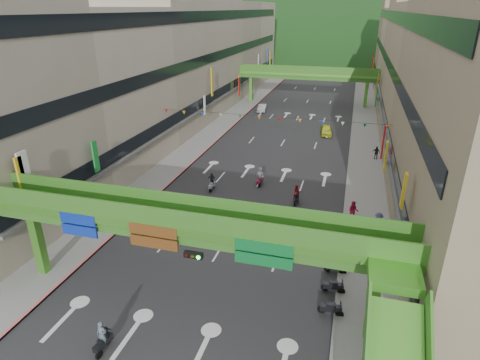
{
  "coord_description": "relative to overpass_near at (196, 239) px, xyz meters",
  "views": [
    {
      "loc": [
        8.71,
        -12.86,
        17.34
      ],
      "look_at": [
        0.0,
        18.0,
        3.5
      ],
      "focal_mm": 30.0,
      "sensor_mm": 36.0,
      "label": 1
    }
  ],
  "objects": [
    {
      "name": "scooter_rider_mid",
      "position": [
        3.62,
        16.41,
        -4.2
      ],
      "size": [
        0.89,
        1.59,
        1.97
      ],
      "color": "black",
      "rests_on": "ground"
    },
    {
      "name": "scooter_rider_left",
      "position": [
        -5.19,
        17.11,
        -4.24
      ],
      "size": [
        0.95,
        1.6,
        1.94
      ],
      "color": "#9D9FA5",
      "rests_on": "ground"
    },
    {
      "name": "overpass_far",
      "position": [
        -0.93,
        59.62,
        0.2
      ],
      "size": [
        28.0,
        2.2,
        7.1
      ],
      "color": "#4C9E2D",
      "rests_on": "ground"
    },
    {
      "name": "curb_left",
      "position": [
        -10.03,
        44.62,
        -5.12
      ],
      "size": [
        0.2,
        140.0,
        0.18
      ],
      "primitive_type": "cube",
      "color": "#CC5959",
      "rests_on": "ground"
    },
    {
      "name": "sidewalk_left",
      "position": [
        -11.93,
        44.62,
        -5.13
      ],
      "size": [
        4.0,
        140.0,
        0.15
      ],
      "primitive_type": "cube",
      "color": "gray",
      "rests_on": "ground"
    },
    {
      "name": "building_row_left",
      "position": [
        -19.86,
        44.62,
        4.25
      ],
      "size": [
        12.8,
        95.0,
        19.0
      ],
      "color": "#9E937F",
      "rests_on": "ground"
    },
    {
      "name": "car_silver",
      "position": [
        -7.73,
        51.62,
        -4.54
      ],
      "size": [
        1.7,
        4.11,
        1.32
      ],
      "primitive_type": "imported",
      "rotation": [
        0.0,
        0.0,
        0.08
      ],
      "color": "#A3A1A8",
      "rests_on": "ground"
    },
    {
      "name": "pedestrian_red",
      "position": [
        8.87,
        14.15,
        -4.29
      ],
      "size": [
        0.94,
        0.76,
        1.83
      ],
      "primitive_type": "imported",
      "rotation": [
        0.0,
        0.0,
        -0.08
      ],
      "color": "#A31337",
      "rests_on": "ground"
    },
    {
      "name": "pedestrian_dark",
      "position": [
        11.27,
        31.03,
        -4.41
      ],
      "size": [
        1.0,
        0.6,
        1.6
      ],
      "primitive_type": "imported",
      "rotation": [
        0.0,
        0.0,
        -0.24
      ],
      "color": "black",
      "rests_on": "ground"
    },
    {
      "name": "curb_right",
      "position": [
        8.17,
        44.62,
        -5.12
      ],
      "size": [
        0.2,
        140.0,
        0.18
      ],
      "primitive_type": "cube",
      "color": "gray",
      "rests_on": "ground"
    },
    {
      "name": "road_slab",
      "position": [
        -0.93,
        44.62,
        -5.2
      ],
      "size": [
        18.0,
        140.0,
        0.02
      ],
      "primitive_type": "cube",
      "color": "#28282B",
      "rests_on": "ground"
    },
    {
      "name": "sidewalk_right",
      "position": [
        10.07,
        44.62,
        -5.13
      ],
      "size": [
        4.0,
        140.0,
        0.15
      ],
      "primitive_type": "cube",
      "color": "gray",
      "rests_on": "ground"
    },
    {
      "name": "parked_scooter_row",
      "position": [
        7.87,
        6.19,
        -4.68
      ],
      "size": [
        1.6,
        9.4,
        1.08
      ],
      "color": "black",
      "rests_on": "ground"
    },
    {
      "name": "pedestrian_blue",
      "position": [
        10.88,
        12.45,
        -4.27
      ],
      "size": [
        0.97,
        0.73,
        1.87
      ],
      "primitive_type": "imported",
      "rotation": [
        0.0,
        0.0,
        2.93
      ],
      "color": "navy",
      "rests_on": "ground"
    },
    {
      "name": "hill_right",
      "position": [
        24.07,
        174.62,
        -5.21
      ],
      "size": [
        208.0,
        176.0,
        128.0
      ],
      "primitive_type": "ellipsoid",
      "color": "#1C4419",
      "rests_on": "ground"
    },
    {
      "name": "overpass_near",
      "position": [
        0.0,
        0.0,
        0.0
      ],
      "size": [
        28.0,
        12.27,
        7.1
      ],
      "color": "#4C9E2D",
      "rests_on": "ground"
    },
    {
      "name": "scooter_rider_far",
      "position": [
        -0.71,
        19.61,
        -4.17
      ],
      "size": [
        0.89,
        1.6,
        2.05
      ],
      "color": "maroon",
      "rests_on": "ground"
    },
    {
      "name": "hill_left",
      "position": [
        -15.93,
        154.62,
        -5.21
      ],
      "size": [
        168.0,
        140.0,
        112.0
      ],
      "primitive_type": "ellipsoid",
      "color": "#1C4419",
      "rests_on": "ground"
    },
    {
      "name": "building_row_right",
      "position": [
        18.0,
        44.62,
        4.25
      ],
      "size": [
        12.8,
        95.0,
        19.0
      ],
      "color": "gray",
      "rests_on": "ground"
    },
    {
      "name": "scooter_rider_near",
      "position": [
        -3.89,
        -4.38,
        -4.32
      ],
      "size": [
        0.65,
        1.6,
        1.93
      ],
      "color": "black",
      "rests_on": "ground"
    },
    {
      "name": "car_yellow",
      "position": [
        4.54,
        40.24,
        -4.52
      ],
      "size": [
        2.01,
        4.19,
        1.38
      ],
      "primitive_type": "imported",
      "rotation": [
        0.0,
        0.0,
        0.1
      ],
      "color": "#CED530",
      "rests_on": "ground"
    },
    {
      "name": "bunting_string",
      "position": [
        -0.93,
        24.62,
        0.75
      ],
      "size": [
        26.0,
        0.36,
        0.47
      ],
      "color": "black",
      "rests_on": "ground"
    }
  ]
}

